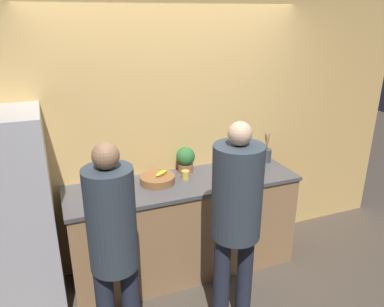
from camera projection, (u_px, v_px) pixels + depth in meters
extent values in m
plane|color=#4C4238|center=(198.00, 290.00, 3.49)|extent=(14.00, 14.00, 0.00)
cube|color=#E0B266|center=(171.00, 136.00, 3.63)|extent=(5.20, 0.06, 2.60)
cube|color=#9E754C|center=(184.00, 227.00, 3.65)|extent=(2.13, 0.65, 0.92)
cube|color=#4C4C51|center=(183.00, 182.00, 3.48)|extent=(2.16, 0.68, 0.03)
cube|color=#B7B7BC|center=(12.00, 219.00, 2.99)|extent=(0.65, 0.63, 1.75)
cylinder|color=#333D47|center=(111.00, 220.00, 2.41)|extent=(0.32, 0.32, 0.71)
sphere|color=#936B4C|center=(106.00, 156.00, 2.25)|extent=(0.17, 0.17, 0.17)
cylinder|color=#232838|center=(222.00, 282.00, 2.97)|extent=(0.13, 0.13, 0.83)
cylinder|color=#232838|center=(244.00, 276.00, 3.04)|extent=(0.13, 0.13, 0.83)
cylinder|color=#333D47|center=(237.00, 192.00, 2.73)|extent=(0.37, 0.37, 0.73)
sphere|color=#DBAD89|center=(240.00, 134.00, 2.57)|extent=(0.17, 0.17, 0.17)
cylinder|color=brown|center=(157.00, 179.00, 3.42)|extent=(0.32, 0.32, 0.07)
ellipsoid|color=yellow|center=(161.00, 173.00, 3.41)|extent=(0.15, 0.12, 0.04)
cylinder|color=#3D424C|center=(266.00, 155.00, 3.90)|extent=(0.11, 0.11, 0.14)
cylinder|color=#99754C|center=(266.00, 145.00, 3.85)|extent=(0.01, 0.06, 0.26)
cylinder|color=#99754C|center=(267.00, 145.00, 3.87)|extent=(0.03, 0.05, 0.26)
cylinder|color=#99754C|center=(267.00, 145.00, 3.85)|extent=(0.05, 0.01, 0.26)
cylinder|color=#236033|center=(125.00, 177.00, 3.40)|extent=(0.08, 0.08, 0.13)
cylinder|color=#236033|center=(124.00, 168.00, 3.37)|extent=(0.03, 0.03, 0.04)
cylinder|color=black|center=(124.00, 165.00, 3.36)|extent=(0.04, 0.04, 0.01)
cylinder|color=brown|center=(245.00, 171.00, 3.55)|extent=(0.07, 0.07, 0.12)
cylinder|color=brown|center=(246.00, 163.00, 3.52)|extent=(0.03, 0.03, 0.04)
cylinder|color=black|center=(246.00, 161.00, 3.51)|extent=(0.03, 0.03, 0.01)
cylinder|color=gold|center=(185.00, 175.00, 3.50)|extent=(0.07, 0.07, 0.08)
cylinder|color=#9E6042|center=(186.00, 168.00, 3.65)|extent=(0.15, 0.15, 0.09)
sphere|color=#2D6B33|center=(186.00, 156.00, 3.61)|extent=(0.18, 0.18, 0.18)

